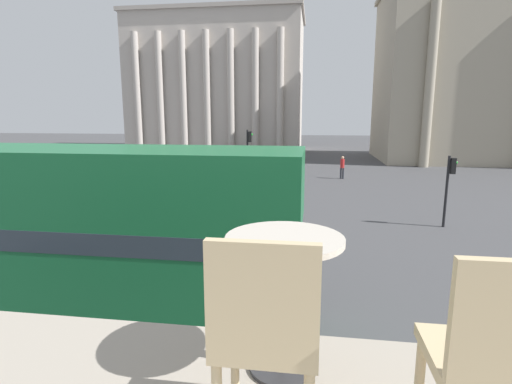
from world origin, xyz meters
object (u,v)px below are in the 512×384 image
object	(u,v)px
double_decker_bus	(74,231)
cafe_dining_table	(284,273)
cafe_chair_0	(266,332)
traffic_light_mid	(449,180)
traffic_light_far	(249,152)
pedestrian_red	(342,166)
pedestrian_blue	(292,165)
pedestrian_black	(245,160)
cafe_chair_1	(496,360)
traffic_light_near	(126,188)
plaza_building_left	(219,84)

from	to	relation	value
double_decker_bus	cafe_dining_table	size ratio (longest dim) A/B	14.26
cafe_chair_0	traffic_light_mid	distance (m)	18.33
traffic_light_far	pedestrian_red	distance (m)	9.12
double_decker_bus	pedestrian_blue	size ratio (longest dim) A/B	6.34
pedestrian_black	cafe_chair_1	bearing A→B (deg)	7.16
traffic_light_near	pedestrian_black	xyz separation A→B (m)	(0.19, 22.93, -1.55)
traffic_light_far	cafe_chair_1	bearing A→B (deg)	-78.75
pedestrian_black	traffic_light_near	bearing A→B (deg)	-4.51
cafe_chair_1	plaza_building_left	world-z (taller)	plaza_building_left
cafe_chair_1	traffic_light_far	bearing A→B (deg)	101.67
double_decker_bus	pedestrian_red	world-z (taller)	double_decker_bus
cafe_chair_0	traffic_light_near	size ratio (longest dim) A/B	0.23
traffic_light_near	traffic_light_far	xyz separation A→B (m)	(2.09, 13.20, 0.11)
cafe_dining_table	pedestrian_blue	xyz separation A→B (m)	(-1.67, 31.18, -3.26)
pedestrian_red	pedestrian_black	xyz separation A→B (m)	(-8.41, 3.55, -0.07)
double_decker_bus	pedestrian_black	xyz separation A→B (m)	(-0.74, 27.47, -1.39)
traffic_light_near	cafe_dining_table	bearing A→B (deg)	-60.00
cafe_dining_table	pedestrian_red	world-z (taller)	cafe_dining_table
traffic_light_near	traffic_light_mid	world-z (taller)	traffic_light_near
traffic_light_far	cafe_dining_table	bearing A→B (deg)	-80.24
cafe_chair_0	pedestrian_blue	world-z (taller)	cafe_chair_0
pedestrian_blue	double_decker_bus	bearing A→B (deg)	131.00
double_decker_bus	pedestrian_black	bearing A→B (deg)	84.76
cafe_dining_table	pedestrian_blue	distance (m)	31.39
double_decker_bus	traffic_light_near	bearing A→B (deg)	94.86
double_decker_bus	cafe_chair_0	size ratio (longest dim) A/B	11.44
traffic_light_near	pedestrian_red	xyz separation A→B (m)	(8.60, 19.39, -1.48)
double_decker_bus	pedestrian_blue	world-z (taller)	double_decker_bus
pedestrian_red	pedestrian_blue	size ratio (longest dim) A/B	1.10
cafe_dining_table	traffic_light_mid	bearing A→B (deg)	69.76
traffic_light_near	pedestrian_blue	xyz separation A→B (m)	(4.54, 20.43, -1.59)
cafe_dining_table	cafe_chair_0	distance (m)	0.53
pedestrian_red	pedestrian_blue	bearing A→B (deg)	-60.41
cafe_dining_table	pedestrian_black	size ratio (longest dim) A/B	0.43
cafe_chair_0	traffic_light_mid	size ratio (longest dim) A/B	0.28
cafe_dining_table	pedestrian_black	bearing A→B (deg)	100.13
traffic_light_near	pedestrian_black	bearing A→B (deg)	89.52
traffic_light_mid	double_decker_bus	bearing A→B (deg)	-137.63
plaza_building_left	traffic_light_near	distance (m)	46.65
pedestrian_red	plaza_building_left	bearing A→B (deg)	-104.24
cafe_dining_table	traffic_light_mid	distance (m)	17.82
pedestrian_blue	pedestrian_black	world-z (taller)	pedestrian_black
plaza_building_left	traffic_light_mid	world-z (taller)	plaza_building_left
cafe_chair_0	double_decker_bus	bearing A→B (deg)	130.39
double_decker_bus	traffic_light_mid	xyz separation A→B (m)	(11.40, 10.40, -0.23)
cafe_chair_0	pedestrian_black	bearing A→B (deg)	102.47
double_decker_bus	pedestrian_red	bearing A→B (deg)	65.45
traffic_light_mid	pedestrian_blue	bearing A→B (deg)	118.15
cafe_chair_1	plaza_building_left	distance (m)	58.93
traffic_light_mid	pedestrian_black	distance (m)	20.98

